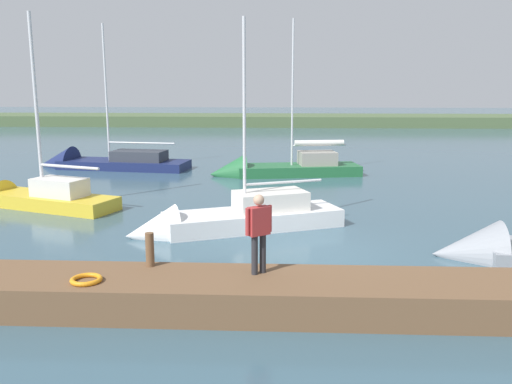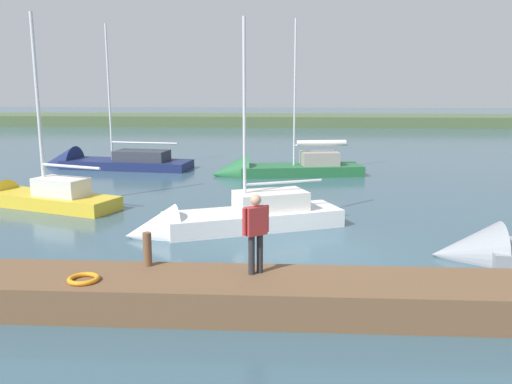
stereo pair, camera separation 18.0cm
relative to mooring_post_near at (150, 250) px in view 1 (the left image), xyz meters
The scene contains 10 objects.
ground_plane 5.34m from the mooring_post_near, 138.75° to the right, with size 200.00×200.00×0.00m, color #385666.
far_shoreline 53.06m from the mooring_post_near, 94.24° to the right, with size 180.00×8.00×2.40m, color #4C603D.
dock_pier 4.05m from the mooring_post_near, behind, with size 26.16×1.91×0.75m, color brown.
mooring_post_near is the anchor object (origin of this frame).
life_ring_buoy 1.55m from the mooring_post_near, 43.87° to the left, with size 0.66×0.66×0.10m, color orange.
sailboat_outer_mooring 5.99m from the mooring_post_near, 101.01° to the right, with size 7.36×4.37×7.67m.
sailboat_far_left 17.13m from the mooring_post_near, 98.50° to the right, with size 8.20×3.37×9.00m.
sailboat_near_dock 20.55m from the mooring_post_near, 68.01° to the right, with size 9.19×3.47×9.13m.
sailboat_behind_pier 11.53m from the mooring_post_near, 52.38° to the right, with size 6.95×3.92×8.20m.
person_on_dock 2.57m from the mooring_post_near, behind, with size 0.55×0.45×1.75m.
Camera 1 is at (0.98, 14.91, 4.78)m, focal length 37.79 mm.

